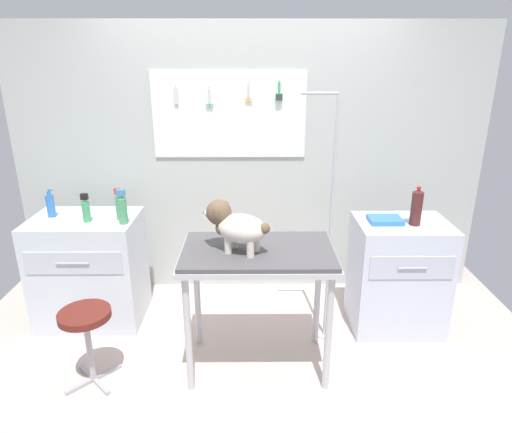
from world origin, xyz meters
TOP-DOWN VIEW (x-y plane):
  - ground at (0.00, 0.00)m, footprint 4.40×4.00m
  - rear_wall_panel at (-0.00, 1.28)m, footprint 4.00×0.11m
  - grooming_table at (0.06, 0.10)m, footprint 0.99×0.61m
  - grooming_arm at (0.57, 0.43)m, footprint 0.30×0.11m
  - dog at (-0.08, 0.08)m, footprint 0.43×0.31m
  - counter_left at (-1.27, 0.71)m, footprint 0.80×0.58m
  - cabinet_right at (1.15, 0.59)m, footprint 0.68×0.54m
  - stool at (-1.03, -0.07)m, footprint 0.32×0.32m
  - spray_bottle_tall at (-0.92, 0.59)m, footprint 0.07×0.07m
  - conditioner_bottle at (-1.51, 0.74)m, footprint 0.06×0.06m
  - shampoo_bottle at (-1.20, 0.63)m, footprint 0.06×0.06m
  - spray_bottle_short at (-0.97, 0.68)m, footprint 0.05×0.05m
  - soda_bottle at (1.21, 0.54)m, footprint 0.08×0.08m
  - supply_tray at (1.01, 0.59)m, footprint 0.24×0.18m

SIDE VIEW (x-z plane):
  - ground at x=0.00m, z-range -0.04..0.00m
  - stool at x=-1.03m, z-range 0.16..0.69m
  - counter_left at x=-1.27m, z-range 0.00..0.87m
  - cabinet_right at x=1.15m, z-range 0.00..0.87m
  - grooming_table at x=0.06m, z-range 0.34..1.22m
  - grooming_arm at x=0.57m, z-range -0.06..1.76m
  - supply_tray at x=1.01m, z-range 0.87..0.91m
  - conditioner_bottle at x=-1.51m, z-range 0.85..1.07m
  - shampoo_bottle at x=-1.20m, z-range 0.85..1.07m
  - spray_bottle_short at x=-0.97m, z-range 0.85..1.09m
  - spray_bottle_tall at x=-0.92m, z-range 0.85..1.11m
  - soda_bottle at x=1.21m, z-range 0.86..1.15m
  - dog at x=-0.08m, z-range 0.89..1.21m
  - rear_wall_panel at x=0.00m, z-range 0.01..2.31m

